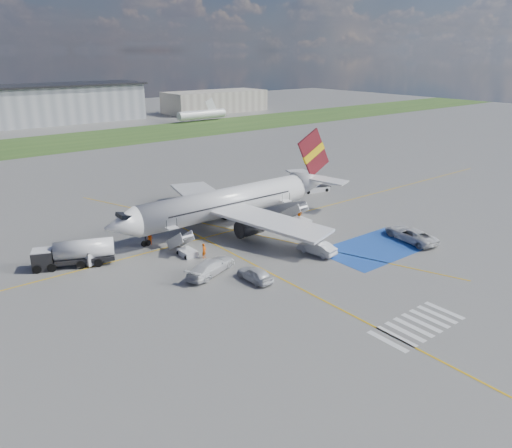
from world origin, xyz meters
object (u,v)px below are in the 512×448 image
at_px(van_white_b, 211,264).
at_px(car_silver_a, 255,274).
at_px(airliner, 234,201).
at_px(fuel_tanker, 75,255).
at_px(car_silver_b, 317,248).
at_px(belt_loader, 316,190).
at_px(van_white_a, 411,232).
at_px(gpu_cart, 93,258).

bearing_deg(van_white_b, car_silver_a, -170.71).
bearing_deg(car_silver_a, airliner, -120.97).
distance_m(fuel_tanker, car_silver_b, 27.73).
distance_m(fuel_tanker, van_white_b, 15.59).
relative_size(airliner, belt_loader, 6.79).
distance_m(car_silver_a, van_white_a, 22.99).
distance_m(airliner, van_white_b, 16.56).
xyz_separation_m(gpu_cart, van_white_a, (34.50, -17.72, 0.31)).
distance_m(fuel_tanker, car_silver_a, 20.56).
bearing_deg(airliner, car_silver_b, -85.06).
relative_size(airliner, car_silver_a, 8.22).
relative_size(car_silver_b, van_white_b, 0.90).
bearing_deg(van_white_b, belt_loader, -84.41).
bearing_deg(airliner, van_white_b, -134.79).
relative_size(fuel_tanker, van_white_a, 1.52).
xyz_separation_m(car_silver_a, car_silver_b, (10.23, 1.12, 0.04)).
relative_size(airliner, car_silver_b, 7.58).
bearing_deg(gpu_cart, van_white_a, -41.99).
xyz_separation_m(belt_loader, car_silver_a, (-29.75, -21.00, 0.37)).
xyz_separation_m(airliner, belt_loader, (20.81, 5.02, -3.00)).
xyz_separation_m(gpu_cart, belt_loader, (41.46, 6.32, -0.39)).
bearing_deg(gpu_cart, fuel_tanker, 138.77).
bearing_deg(car_silver_b, van_white_b, -22.94).
bearing_deg(van_white_a, car_silver_b, -7.88).
relative_size(gpu_cart, belt_loader, 0.43).
relative_size(car_silver_a, van_white_a, 0.77).
bearing_deg(van_white_a, van_white_b, -5.79).
height_order(car_silver_b, van_white_a, van_white_a).
xyz_separation_m(fuel_tanker, van_white_b, (10.84, -11.20, -0.19)).
bearing_deg(gpu_cart, airliner, -11.19).
bearing_deg(belt_loader, van_white_b, -138.79).
height_order(gpu_cart, car_silver_b, gpu_cart).
xyz_separation_m(car_silver_b, van_white_b, (-12.83, 3.23, 0.26)).
height_order(belt_loader, car_silver_a, belt_loader).
xyz_separation_m(fuel_tanker, gpu_cart, (1.74, -0.86, -0.47)).
height_order(gpu_cart, van_white_b, van_white_b).
height_order(airliner, fuel_tanker, airliner).
bearing_deg(van_white_a, belt_loader, -95.74).
relative_size(gpu_cart, car_silver_b, 0.48).
distance_m(fuel_tanker, van_white_a, 40.73).
bearing_deg(fuel_tanker, van_white_b, -23.37).
height_order(gpu_cart, car_silver_a, gpu_cart).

